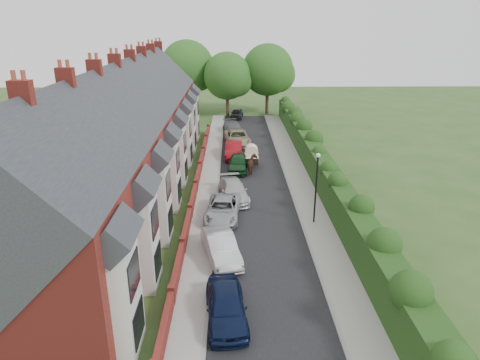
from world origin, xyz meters
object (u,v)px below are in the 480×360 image
object	(u,v)px
car_silver_a	(221,247)
car_silver_b	(223,209)
lamppost	(317,180)
car_beige	(237,138)
horse	(252,165)
car_grey	(233,128)
car_black	(237,114)
horse_cart	(252,154)
car_navy	(226,306)
car_white	(234,191)
car_red	(234,149)
car_green	(238,163)

from	to	relation	value
car_silver_a	car_silver_b	world-z (taller)	car_silver_a
lamppost	car_silver_a	distance (m)	8.28
car_beige	horse	distance (m)	10.06
car_grey	car_black	xyz separation A→B (m)	(0.54, 9.20, -0.06)
car_silver_b	lamppost	bearing A→B (deg)	-3.82
horse	horse_cart	size ratio (longest dim) A/B	0.68
car_navy	car_white	world-z (taller)	car_navy
car_navy	horse	size ratio (longest dim) A/B	2.30
car_white	horse_cart	size ratio (longest dim) A/B	1.67
car_navy	car_red	bearing A→B (deg)	83.64
car_beige	car_black	world-z (taller)	car_beige
car_navy	car_red	distance (m)	25.99
horse	car_grey	bearing A→B (deg)	-79.39
car_white	car_green	size ratio (longest dim) A/B	1.10
car_red	car_beige	world-z (taller)	car_red
car_silver_a	car_grey	xyz separation A→B (m)	(0.82, 30.00, -0.02)
car_navy	horse_cart	size ratio (longest dim) A/B	1.56
car_beige	horse	size ratio (longest dim) A/B	2.85
car_beige	car_silver_a	bearing A→B (deg)	-99.64
car_silver_a	car_black	bearing A→B (deg)	73.40
car_beige	horse	bearing A→B (deg)	-89.37
car_silver_b	car_red	distance (m)	14.81
car_red	car_black	size ratio (longest dim) A/B	1.21
car_green	horse	xyz separation A→B (m)	(1.31, -0.79, 0.08)
car_beige	car_black	bearing A→B (deg)	82.90
car_beige	car_navy	bearing A→B (deg)	-98.40
lamppost	car_grey	distance (m)	26.13
car_silver_a	car_green	size ratio (longest dim) A/B	1.04
car_white	car_black	xyz separation A→B (m)	(0.58, 30.14, -0.03)
car_silver_a	car_beige	distance (m)	25.18
car_silver_b	car_white	size ratio (longest dim) A/B	1.04
car_black	car_beige	bearing A→B (deg)	-83.14
car_silver_b	car_beige	bearing A→B (deg)	91.34
lamppost	car_silver_a	xyz separation A→B (m)	(-6.40, -4.60, -2.53)
horse_cart	car_navy	bearing A→B (deg)	-95.43
car_green	car_red	bearing A→B (deg)	99.60
car_silver_b	car_green	bearing A→B (deg)	88.15
car_silver_a	horse_cart	size ratio (longest dim) A/B	1.58
car_silver_b	car_white	distance (m)	3.55
horse_cart	lamppost	bearing A→B (deg)	-73.24
lamppost	car_black	world-z (taller)	lamppost
car_green	horse_cart	size ratio (longest dim) A/B	1.52
car_red	car_silver_b	bearing A→B (deg)	-91.90
car_red	car_black	distance (m)	18.83
car_silver_a	car_green	world-z (taller)	car_silver_a
car_beige	horse_cart	size ratio (longest dim) A/B	1.93
car_navy	car_silver_b	world-z (taller)	car_navy
car_silver_b	horse_cart	world-z (taller)	horse_cart
lamppost	car_red	xyz separation A→B (m)	(-5.56, 15.78, -2.49)
lamppost	car_white	size ratio (longest dim) A/B	1.04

